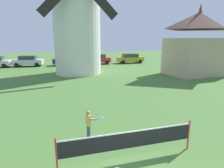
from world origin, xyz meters
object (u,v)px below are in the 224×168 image
at_px(parked_car_silver, 28,61).
at_px(parked_car_red, 99,59).
at_px(player_far, 89,122).
at_px(parked_car_black, 67,60).
at_px(tennis_net, 129,140).
at_px(chapel, 197,45).
at_px(windmill, 76,11).
at_px(parked_car_mustard, 130,58).

bearing_deg(parked_car_silver, parked_car_red, -0.37).
height_order(player_far, parked_car_black, parked_car_black).
height_order(tennis_net, player_far, player_far).
bearing_deg(chapel, parked_car_silver, 146.67).
distance_m(tennis_net, parked_car_silver, 25.95).
height_order(player_far, parked_car_silver, parked_car_silver).
distance_m(player_far, parked_car_red, 23.96).
height_order(windmill, tennis_net, windmill).
bearing_deg(parked_car_black, player_far, -90.72).
bearing_deg(tennis_net, parked_car_mustard, 68.63).
bearing_deg(windmill, parked_car_black, 97.04).
relative_size(tennis_net, player_far, 3.99).
bearing_deg(parked_car_black, parked_car_mustard, -0.00).
distance_m(tennis_net, parked_car_mustard, 26.66).
bearing_deg(parked_car_silver, parked_car_black, -3.73).
bearing_deg(parked_car_silver, tennis_net, -76.03).
distance_m(parked_car_silver, parked_car_mustard, 15.98).
xyz_separation_m(player_far, parked_car_mustard, (10.72, 23.06, 0.16)).
bearing_deg(tennis_net, parked_car_silver, 103.97).
distance_m(windmill, parked_car_silver, 12.04).
xyz_separation_m(parked_car_red, chapel, (8.42, -12.44, 2.47)).
xyz_separation_m(player_far, parked_car_red, (5.35, 23.35, 0.16)).
distance_m(player_far, parked_car_mustard, 25.43).
relative_size(tennis_net, parked_car_mustard, 1.04).
distance_m(parked_car_red, chapel, 15.22).
relative_size(tennis_net, parked_car_black, 1.09).
bearing_deg(windmill, tennis_net, -90.80).
bearing_deg(parked_car_red, chapel, -55.91).
bearing_deg(parked_car_mustard, player_far, -114.94).
bearing_deg(chapel, player_far, -141.60).
xyz_separation_m(windmill, parked_car_black, (-0.96, 7.77, -6.05)).
bearing_deg(parked_car_red, tennis_net, -99.79).
bearing_deg(tennis_net, parked_car_black, 91.66).
height_order(windmill, player_far, windmill).
xyz_separation_m(windmill, parked_car_red, (4.10, 8.06, -6.05)).
relative_size(windmill, parked_car_mustard, 3.08).
bearing_deg(parked_car_silver, parked_car_mustard, -1.30).
bearing_deg(parked_car_red, parked_car_silver, 179.63).
bearing_deg(parked_car_red, parked_car_mustard, -3.12).
height_order(parked_car_silver, parked_car_black, same).
relative_size(windmill, chapel, 1.78).
distance_m(tennis_net, parked_car_black, 24.84).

